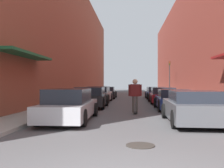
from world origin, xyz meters
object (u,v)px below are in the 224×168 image
Objects in this scene: parked_car_left_0 at (69,106)px; parked_car_left_3 at (106,93)px; parked_car_left_1 at (91,98)px; skateboarder at (135,92)px; traffic_light at (170,75)px; parked_car_left_2 at (99,94)px; parked_car_right_1 at (173,100)px; parked_car_right_0 at (194,107)px; parked_car_right_3 at (156,93)px; parked_car_right_2 at (163,96)px; manhole_cover at (140,145)px.

parked_car_left_3 is at bearing 90.22° from parked_car_left_0.
parked_car_left_0 is 5.71m from parked_car_left_1.
parked_car_left_3 is 2.76× the size of skateboarder.
parked_car_left_3 is at bearing -158.99° from traffic_light.
parked_car_left_2 is at bearing -130.88° from traffic_light.
parked_car_right_1 is at bearing -48.25° from parked_car_left_2.
parked_car_right_3 is at bearing 89.66° from parked_car_right_0.
parked_car_left_0 is 6.84m from parked_car_right_1.
skateboarder is at bearing 44.40° from parked_car_left_0.
skateboarder is at bearing -104.58° from traffic_light.
traffic_light is at bearing 57.97° from parked_car_right_3.
parked_car_left_2 is at bearing 131.75° from parked_car_right_1.
parked_car_left_2 is 8.30m from skateboarder.
parked_car_right_2 is at bearing -102.08° from traffic_light.
manhole_cover is at bearing -73.79° from parked_car_left_1.
parked_car_left_0 is 10.42m from parked_car_left_2.
parked_car_left_2 is 11.79m from parked_car_right_0.
parked_car_right_1 is at bearing -10.72° from parked_car_left_1.
parked_car_right_3 is (5.04, -0.28, -0.01)m from parked_car_left_3.
parked_car_left_1 is 4.71m from parked_car_left_2.
parked_car_right_3 is (0.04, 5.78, -0.01)m from parked_car_right_2.
parked_car_left_3 is 16.79m from parked_car_right_0.
parked_car_right_0 is at bearing 59.00° from manhole_cover.
parked_car_right_0 reaches higher than parked_car_right_3.
parked_car_left_3 is 7.86m from parked_car_right_2.
manhole_cover is at bearing -96.67° from parked_car_right_3.
parked_car_left_3 is at bearing 89.93° from parked_car_left_1.
parked_car_right_1 is at bearing -97.85° from traffic_light.
parked_car_left_0 is at bearing -135.60° from skateboarder.
parked_car_right_2 is at bearing 89.71° from parked_car_right_1.
skateboarder reaches higher than parked_car_right_2.
parked_car_left_0 is at bearing -89.78° from parked_car_left_3.
parked_car_left_3 reaches higher than manhole_cover.
parked_car_left_3 is 12.10m from parked_car_right_1.
skateboarder is (2.75, -13.17, 0.47)m from parked_car_left_3.
parked_car_right_0 reaches higher than parked_car_right_2.
parked_car_right_0 reaches higher than parked_car_left_3.
parked_car_left_3 is at bearing 89.20° from parked_car_left_2.
parked_car_right_2 is at bearing 72.43° from skateboarder.
parked_car_right_1 is (0.03, 5.01, -0.03)m from parked_car_right_0.
parked_car_left_2 reaches higher than parked_car_right_2.
parked_car_right_1 is (4.91, 4.76, -0.04)m from parked_car_left_0.
parked_car_right_3 reaches higher than parked_car_right_1.
parked_car_left_2 is at bearing -90.80° from parked_car_left_3.
parked_car_left_0 is 1.19× the size of parked_car_left_1.
parked_car_left_3 is 19.87m from manhole_cover.
skateboarder is (2.69, 2.63, 0.45)m from parked_car_left_0.
parked_car_left_1 is at bearing 90.72° from parked_car_left_0.
parked_car_right_3 is at bearing 89.60° from parked_car_right_2.
skateboarder is (2.82, -7.79, 0.44)m from parked_car_left_2.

